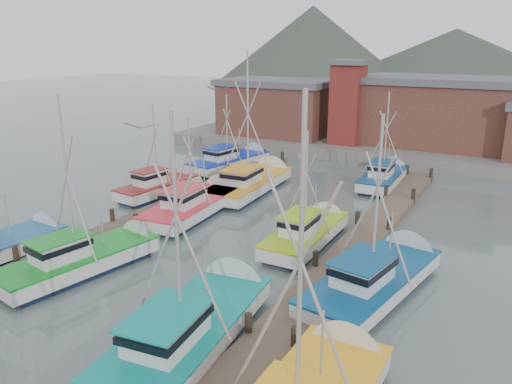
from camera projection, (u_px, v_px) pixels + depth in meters
The scene contains 19 objects.
ground at pixel (162, 286), 24.32m from camera, with size 260.00×260.00×0.00m, color #52625F.
dock_left at pixel (114, 231), 30.87m from camera, with size 2.30×46.00×1.50m.
dock_right at pixel (327, 280), 24.45m from camera, with size 2.30×46.00×1.50m.
quay at pixel (374, 144), 55.26m from camera, with size 44.00×16.00×1.20m, color gray.
shed_left at pixel (278, 106), 57.55m from camera, with size 12.72×8.48×6.20m.
shed_center at pixel (434, 111), 51.33m from camera, with size 14.84×9.54×6.90m.
lookout_tower at pixel (347, 102), 51.39m from camera, with size 3.60×3.60×8.50m.
distant_hills at pixel (416, 87), 133.24m from camera, with size 175.00×140.00×42.00m.
boat_4 at pixel (88, 258), 25.90m from camera, with size 4.23×9.21×9.87m.
boat_5 at pixel (193, 327), 19.56m from camera, with size 4.36×10.73×10.27m.
boat_8 at pixel (197, 204), 34.57m from camera, with size 3.69×9.90×7.64m.
boat_9 at pixel (309, 232), 29.40m from camera, with size 3.04×8.32×7.47m.
boat_10 at pixel (163, 186), 38.84m from camera, with size 3.22×7.95×7.70m.
boat_11 at pixel (378, 277), 23.72m from camera, with size 4.74×10.20×9.44m.
boat_12 at pixel (253, 182), 39.92m from camera, with size 4.72×10.64×11.83m.
boat_13 at pixel (385, 177), 41.55m from camera, with size 3.36×8.46×8.38m.
boat_14 at pixel (233, 161), 47.16m from camera, with size 4.36×9.74×7.74m.
gull_near at pixel (139, 127), 21.10m from camera, with size 1.55×0.64×0.24m.
gull_far at pixel (217, 89), 25.52m from camera, with size 1.52×0.66×0.24m.
Camera 1 is at (14.57, -17.08, 11.40)m, focal length 35.00 mm.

